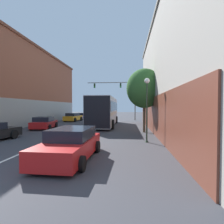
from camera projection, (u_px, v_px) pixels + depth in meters
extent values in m
cube|color=silver|center=(81.00, 128.00, 19.28)|extent=(0.14, 44.64, 0.01)
cube|color=#995138|center=(16.00, 86.00, 23.86)|extent=(7.24, 25.42, 10.28)
cube|color=#9E998E|center=(41.00, 112.00, 23.60)|extent=(0.24, 24.91, 3.20)
cube|color=brown|center=(15.00, 50.00, 23.72)|extent=(7.53, 25.67, 0.30)
cube|color=#9E998E|center=(189.00, 75.00, 15.46)|extent=(6.22, 24.13, 10.32)
cube|color=brown|center=(154.00, 115.00, 15.87)|extent=(0.24, 23.64, 3.20)
cube|color=slate|center=(190.00, 18.00, 15.32)|extent=(6.47, 24.37, 0.30)
cube|color=#B7B7BC|center=(104.00, 111.00, 21.86)|extent=(2.73, 11.10, 3.22)
cube|color=black|center=(104.00, 106.00, 21.85)|extent=(2.78, 10.88, 1.03)
cube|color=beige|center=(104.00, 113.00, 21.87)|extent=(2.77, 10.99, 0.32)
cube|color=black|center=(97.00, 112.00, 16.37)|extent=(2.52, 0.10, 3.09)
cylinder|color=black|center=(98.00, 120.00, 25.43)|extent=(0.31, 1.00, 1.00)
cylinder|color=black|center=(116.00, 120.00, 25.21)|extent=(0.31, 1.00, 1.00)
cylinder|color=black|center=(88.00, 124.00, 18.60)|extent=(0.31, 1.00, 1.00)
cylinder|color=black|center=(113.00, 124.00, 18.37)|extent=(0.31, 1.00, 1.00)
cube|color=red|center=(70.00, 148.00, 7.69)|extent=(1.89, 4.41, 0.71)
cube|color=black|center=(72.00, 133.00, 7.93)|extent=(1.70, 2.31, 0.49)
cylinder|color=black|center=(62.00, 146.00, 9.15)|extent=(0.23, 0.58, 0.57)
cylinder|color=black|center=(97.00, 147.00, 8.93)|extent=(0.23, 0.58, 0.57)
cylinder|color=black|center=(33.00, 162.00, 6.47)|extent=(0.23, 0.58, 0.57)
cylinder|color=black|center=(82.00, 164.00, 6.24)|extent=(0.23, 0.58, 0.57)
cylinder|color=black|center=(14.00, 134.00, 12.78)|extent=(0.30, 0.66, 0.64)
cube|color=navy|center=(82.00, 117.00, 34.15)|extent=(2.30, 4.60, 0.59)
cube|color=black|center=(82.00, 114.00, 33.92)|extent=(1.94, 2.47, 0.46)
cylinder|color=black|center=(80.00, 117.00, 35.70)|extent=(0.28, 0.59, 0.57)
cylinder|color=black|center=(89.00, 117.00, 35.31)|extent=(0.28, 0.59, 0.57)
cylinder|color=black|center=(75.00, 118.00, 33.00)|extent=(0.28, 0.59, 0.57)
cylinder|color=black|center=(84.00, 118.00, 32.62)|extent=(0.28, 0.59, 0.57)
cube|color=orange|center=(73.00, 118.00, 28.71)|extent=(2.12, 4.25, 0.70)
cube|color=black|center=(73.00, 114.00, 28.49)|extent=(1.78, 2.28, 0.46)
cylinder|color=black|center=(72.00, 119.00, 30.14)|extent=(0.29, 0.69, 0.67)
cylinder|color=black|center=(81.00, 119.00, 29.78)|extent=(0.29, 0.69, 0.67)
cylinder|color=black|center=(65.00, 120.00, 27.66)|extent=(0.29, 0.69, 0.67)
cylinder|color=black|center=(75.00, 120.00, 27.30)|extent=(0.29, 0.69, 0.67)
cube|color=red|center=(44.00, 124.00, 18.75)|extent=(2.29, 4.01, 0.64)
cube|color=black|center=(44.00, 119.00, 18.54)|extent=(1.89, 2.18, 0.48)
cylinder|color=black|center=(40.00, 125.00, 19.90)|extent=(0.30, 0.61, 0.59)
cylinder|color=black|center=(56.00, 125.00, 19.97)|extent=(0.30, 0.61, 0.59)
cylinder|color=black|center=(31.00, 127.00, 17.54)|extent=(0.30, 0.61, 0.59)
cylinder|color=black|center=(50.00, 127.00, 17.61)|extent=(0.30, 0.61, 0.59)
cylinder|color=#514C47|center=(135.00, 100.00, 30.80)|extent=(0.18, 0.18, 7.00)
cylinder|color=#514C47|center=(111.00, 83.00, 31.14)|extent=(8.55, 0.12, 0.12)
cube|color=#234723|center=(121.00, 85.00, 30.98)|extent=(0.28, 0.24, 0.80)
sphere|color=black|center=(121.00, 84.00, 30.82)|extent=(0.18, 0.18, 0.18)
sphere|color=black|center=(121.00, 85.00, 30.83)|extent=(0.18, 0.18, 0.18)
sphere|color=green|center=(121.00, 87.00, 30.84)|extent=(0.18, 0.18, 0.18)
cube|color=#234723|center=(95.00, 86.00, 31.45)|extent=(0.28, 0.24, 0.80)
sphere|color=black|center=(94.00, 84.00, 31.29)|extent=(0.18, 0.18, 0.18)
sphere|color=black|center=(94.00, 86.00, 31.30)|extent=(0.18, 0.18, 0.18)
sphere|color=green|center=(94.00, 87.00, 31.31)|extent=(0.18, 0.18, 0.18)
cone|color=#233323|center=(147.00, 141.00, 11.48)|extent=(0.26, 0.26, 0.20)
cylinder|color=#233323|center=(147.00, 113.00, 11.42)|extent=(0.10, 0.10, 3.91)
sphere|color=white|center=(147.00, 81.00, 11.37)|extent=(0.35, 0.35, 0.35)
cylinder|color=brown|center=(144.00, 118.00, 16.03)|extent=(0.24, 0.24, 2.64)
ellipsoid|color=#2D5B28|center=(144.00, 88.00, 15.95)|extent=(3.27, 2.94, 3.59)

